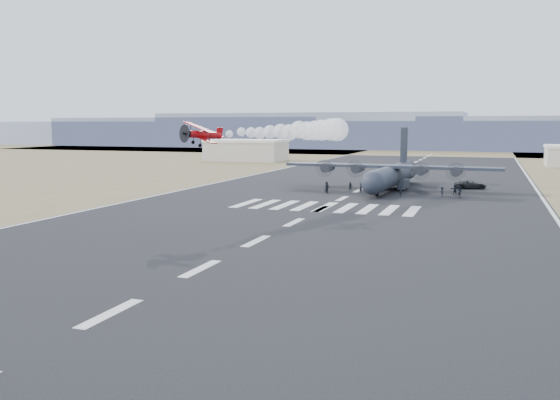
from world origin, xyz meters
The scene contains 20 objects.
ground centered at (0.00, 0.00, 0.00)m, with size 500.00×500.00×0.00m, color black.
scrub_far centered at (0.00, 230.00, 0.00)m, with size 500.00×80.00×0.00m, color olive.
runway_markings centered at (0.00, 60.00, 0.01)m, with size 60.00×260.00×0.01m, color silver, non-canonical shape.
ridge_seg_a centered at (-195.00, 260.00, 6.50)m, with size 150.00×50.00×13.00m, color #838DA6.
ridge_seg_b centered at (-130.00, 260.00, 7.50)m, with size 150.00×50.00×15.00m, color #838DA6.
ridge_seg_c centered at (-65.00, 260.00, 8.50)m, with size 150.00×50.00×17.00m, color #838DA6.
ridge_seg_d centered at (0.00, 260.00, 6.50)m, with size 150.00×50.00×13.00m, color #838DA6.
hangar_left centered at (-52.00, 145.00, 3.41)m, with size 24.50×14.50×6.70m.
aerobatic_biplane centered at (-9.52, 31.24, 10.40)m, with size 5.67×5.35×2.80m.
smoke_trail centered at (-3.07, 55.76, 10.62)m, with size 9.50×30.12×3.62m.
transport_aircraft centered at (5.19, 75.94, 2.81)m, with size 37.78×31.10×10.91m.
support_vehicle centered at (18.40, 81.56, 0.76)m, with size 2.51×5.43×1.51m, color black.
crew_a centered at (1.15, 68.56, 0.86)m, with size 0.63×0.52×1.73m, color black.
crew_b centered at (-1.11, 70.66, 0.78)m, with size 0.76×0.47×1.57m, color black.
crew_c centered at (14.44, 67.86, 0.81)m, with size 1.05×0.49×1.62m, color black.
crew_d centered at (-4.08, 66.20, 0.91)m, with size 1.07×0.55×1.82m, color black.
crew_e centered at (-4.85, 68.57, 0.89)m, with size 0.87×0.53×1.77m, color black.
crew_f centered at (16.31, 70.70, 0.90)m, with size 1.68×0.54×1.81m, color black.
crew_g centered at (8.21, 65.71, 0.92)m, with size 0.67×0.55×1.84m, color black.
crew_h centered at (17.14, 68.03, 0.89)m, with size 0.87×0.54×1.79m, color black.
Camera 1 is at (21.57, -29.57, 11.50)m, focal length 38.00 mm.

